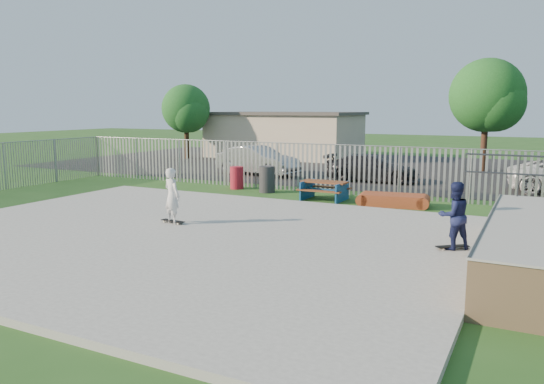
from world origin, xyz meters
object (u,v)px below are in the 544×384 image
at_px(skater_white, 172,196).
at_px(tree_mid, 487,96).
at_px(trash_bin_red, 237,178).
at_px(tree_left, 186,109).
at_px(car_dark, 371,168).
at_px(funbox, 393,200).
at_px(car_silver, 257,160).
at_px(picnic_table, 324,190).
at_px(skater_navy, 454,216).
at_px(trash_bin_grey, 267,179).

bearing_deg(skater_white, tree_mid, -91.61).
relative_size(trash_bin_red, tree_left, 0.19).
distance_m(car_dark, tree_mid, 8.80).
height_order(funbox, car_silver, car_silver).
distance_m(car_silver, skater_white, 12.52).
bearing_deg(trash_bin_red, picnic_table, -11.88).
height_order(tree_left, skater_navy, tree_left).
bearing_deg(trash_bin_grey, trash_bin_red, 170.15).
bearing_deg(picnic_table, skater_white, -107.37).
bearing_deg(car_silver, skater_white, -152.95).
xyz_separation_m(trash_bin_red, tree_left, (-10.20, 10.40, 2.93)).
bearing_deg(funbox, trash_bin_red, 164.02).
bearing_deg(funbox, trash_bin_grey, 164.55).
bearing_deg(car_silver, picnic_table, -123.11).
xyz_separation_m(car_silver, skater_navy, (11.39, -11.26, 0.18)).
xyz_separation_m(funbox, skater_navy, (2.87, -5.73, 0.74)).
relative_size(car_silver, tree_mid, 0.75).
bearing_deg(funbox, car_dark, 105.61).
relative_size(trash_bin_red, skater_white, 0.60).
height_order(trash_bin_red, tree_mid, tree_mid).
xyz_separation_m(funbox, tree_mid, (1.75, 12.64, 3.92)).
height_order(picnic_table, trash_bin_red, trash_bin_red).
bearing_deg(skater_navy, trash_bin_grey, -77.24).
height_order(trash_bin_red, skater_navy, skater_navy).
xyz_separation_m(car_silver, tree_mid, (10.26, 7.12, 3.35)).
relative_size(funbox, tree_left, 0.44).
relative_size(trash_bin_grey, car_dark, 0.25).
relative_size(trash_bin_grey, tree_left, 0.21).
distance_m(tree_left, tree_mid, 19.08).
height_order(picnic_table, car_dark, car_dark).
relative_size(picnic_table, funbox, 0.78).
height_order(funbox, car_dark, car_dark).
relative_size(trash_bin_red, car_silver, 0.21).
distance_m(trash_bin_grey, tree_mid, 14.38).
relative_size(picnic_table, car_dark, 0.40).
height_order(trash_bin_grey, skater_navy, skater_navy).
height_order(trash_bin_grey, car_dark, car_dark).
relative_size(funbox, car_dark, 0.51).
relative_size(car_silver, car_dark, 1.05).
bearing_deg(picnic_table, car_silver, 138.01).
height_order(car_dark, tree_left, tree_left).
relative_size(tree_mid, skater_white, 3.81).
height_order(trash_bin_red, trash_bin_grey, trash_bin_grey).
distance_m(funbox, car_dark, 6.32).
bearing_deg(skater_white, tree_left, -37.69).
height_order(car_silver, skater_navy, skater_navy).
xyz_separation_m(trash_bin_red, skater_navy, (9.95, -6.74, 0.47)).
distance_m(trash_bin_grey, car_dark, 5.85).
height_order(trash_bin_grey, car_silver, car_silver).
xyz_separation_m(car_silver, car_dark, (6.00, 0.25, -0.12)).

